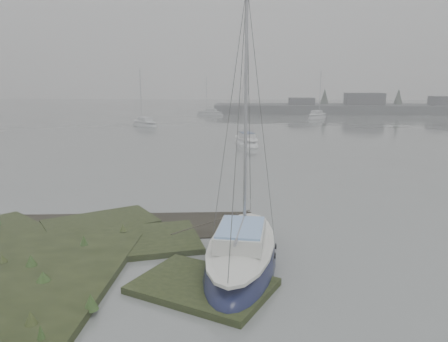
% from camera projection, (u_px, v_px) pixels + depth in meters
% --- Properties ---
extents(ground, '(160.00, 160.00, 0.00)m').
position_uv_depth(ground, '(232.00, 138.00, 41.47)').
color(ground, slate).
rests_on(ground, ground).
extents(far_shoreline, '(60.00, 8.00, 4.15)m').
position_uv_depth(far_shoreline, '(405.00, 108.00, 70.88)').
color(far_shoreline, '#4C4F51').
rests_on(far_shoreline, ground).
extents(sailboat_main, '(2.59, 6.36, 8.75)m').
position_uv_depth(sailboat_main, '(241.00, 258.00, 13.00)').
color(sailboat_main, '#121634').
rests_on(sailboat_main, ground).
extents(sailboat_white, '(2.93, 5.21, 6.99)m').
position_uv_depth(sailboat_white, '(246.00, 142.00, 37.13)').
color(sailboat_white, white).
rests_on(sailboat_white, ground).
extents(sailboat_far_a, '(4.62, 4.81, 7.09)m').
position_uv_depth(sailboat_far_a, '(145.00, 125.00, 51.53)').
color(sailboat_far_a, silver).
rests_on(sailboat_far_a, ground).
extents(sailboat_far_b, '(4.12, 5.26, 7.25)m').
position_uv_depth(sailboat_far_b, '(317.00, 117.00, 62.00)').
color(sailboat_far_b, silver).
rests_on(sailboat_far_b, ground).
extents(sailboat_far_c, '(4.75, 2.97, 6.37)m').
position_uv_depth(sailboat_far_c, '(210.00, 114.00, 67.30)').
color(sailboat_far_c, '#ACB1B6').
rests_on(sailboat_far_c, ground).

